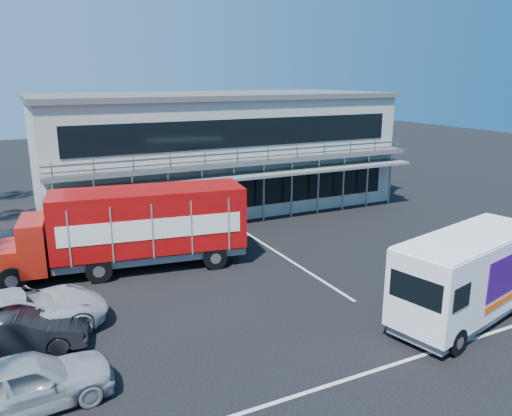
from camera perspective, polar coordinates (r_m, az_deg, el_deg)
name	(u,v)px	position (r m, az deg, el deg)	size (l,w,h in m)	color
ground	(284,292)	(20.20, 3.17, -9.54)	(120.00, 120.00, 0.00)	black
building	(213,149)	(33.54, -4.97, 6.74)	(22.40, 12.00, 7.30)	#A7AB9C
red_truck	(132,226)	(22.44, -13.96, -2.06)	(10.93, 4.03, 3.60)	#A3170D
white_van	(468,276)	(18.76, 23.04, -7.19)	(6.78, 3.63, 3.15)	white
parked_car_a	(25,383)	(14.69, -24.93, -17.70)	(1.77, 4.41, 1.50)	#A4A7AA
parked_car_b	(21,332)	(17.50, -25.32, -12.69)	(1.39, 3.97, 1.31)	black
parked_car_c	(19,315)	(18.37, -25.47, -10.94)	(2.61, 5.66, 1.57)	#BABABC
parked_car_d	(14,251)	(24.63, -25.96, -4.49)	(2.28, 5.61, 1.63)	#292C36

